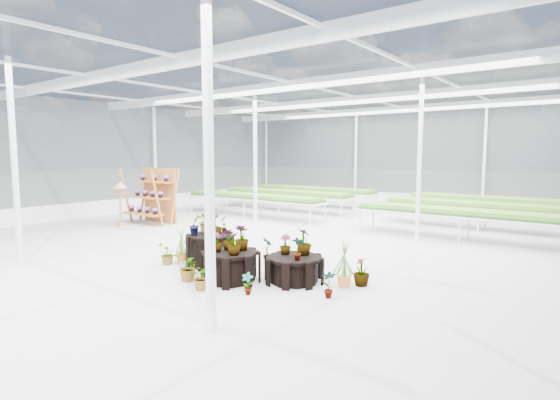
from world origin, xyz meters
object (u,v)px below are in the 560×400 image
Objects in this scene: plinth_low at (294,269)px; bird_table at (121,203)px; plinth_mid at (231,267)px; shelf_rack at (150,196)px; plinth_tall at (210,250)px.

bird_table is at bearing 167.68° from plinth_low.
bird_table reaches higher than plinth_mid.
plinth_mid is 0.57× the size of shelf_rack.
plinth_tall is at bearing -4.45° from bird_table.
bird_table is at bearing 162.87° from plinth_tall.
plinth_mid is 1.00× the size of plinth_low.
plinth_tall is at bearing 153.43° from plinth_mid.
plinth_mid is at bearing -26.57° from plinth_tall.
shelf_rack reaches higher than plinth_tall.
plinth_low is at bearing 34.99° from plinth_mid.
plinth_mid is at bearing -6.01° from bird_table.
shelf_rack is (-6.01, 2.88, 0.63)m from plinth_tall.
plinth_tall is 0.52× the size of shelf_rack.
shelf_rack reaches higher than bird_table.
shelf_rack is (-8.21, 2.78, 0.73)m from plinth_low.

